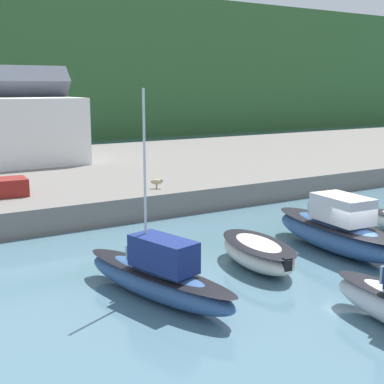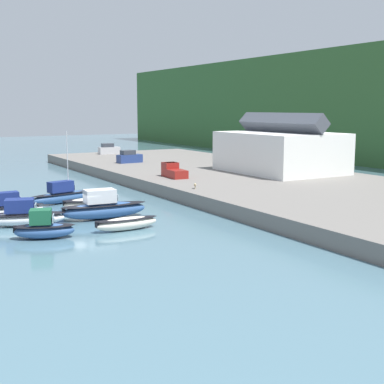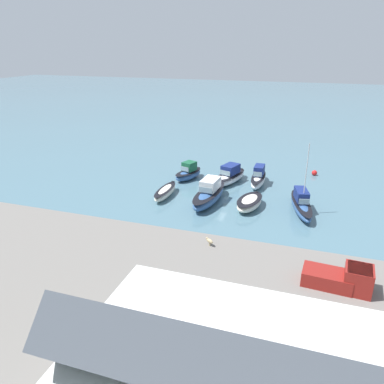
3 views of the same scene
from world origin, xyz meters
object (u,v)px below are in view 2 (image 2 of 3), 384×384
parked_car_1 (129,157)px  dog_on_quay (195,185)px  parked_car_0 (109,149)px  moored_boat_2 (104,208)px  moored_boat_5 (23,216)px  moored_boat_1 (88,204)px  pickup_truck_1 (173,171)px  moored_boat_3 (126,223)px  moored_boat_4 (10,209)px  moored_boat_6 (44,228)px  moored_boat_0 (64,195)px

parked_car_1 → dog_on_quay: 31.83m
parked_car_0 → dog_on_quay: bearing=-6.8°
moored_boat_2 → moored_boat_5: size_ratio=1.13×
moored_boat_1 → pickup_truck_1: 18.10m
moored_boat_1 → dog_on_quay: size_ratio=6.95×
moored_boat_2 → moored_boat_3: size_ratio=1.47×
dog_on_quay → moored_boat_5: bearing=42.7°
moored_boat_2 → moored_boat_4: moored_boat_2 is taller
moored_boat_6 → parked_car_0: size_ratio=1.27×
moored_boat_1 → moored_boat_5: bearing=-51.8°
moored_boat_0 → parked_car_1: 30.78m
parked_car_0 → dog_on_quay: 50.65m
moored_boat_4 → pickup_truck_1: bearing=112.4°
parked_car_0 → dog_on_quay: (49.81, -9.14, -0.46)m
moored_boat_2 → parked_car_0: size_ratio=2.04×
moored_boat_3 → moored_boat_5: bearing=-130.7°
parked_car_1 → pickup_truck_1: size_ratio=0.89×
moored_boat_0 → pickup_truck_1: (-3.61, 16.31, 1.44)m
dog_on_quay → moored_boat_1: bearing=28.4°
moored_boat_0 → dog_on_quay: bearing=48.0°
moored_boat_5 → dog_on_quay: 20.49m
moored_boat_1 → moored_boat_3: (10.70, -0.22, -0.08)m
moored_boat_3 → dog_on_quay: (-9.34, 12.72, 1.39)m
moored_boat_0 → moored_boat_1: size_ratio=1.46×
parked_car_0 → dog_on_quay: parked_car_0 is taller
moored_boat_6 → moored_boat_4: bearing=-155.9°
moored_boat_3 → dog_on_quay: 15.84m
moored_boat_3 → parked_car_1: bearing=155.8°
moored_boat_0 → moored_boat_3: (16.46, 0.69, -0.31)m
moored_boat_5 → parked_car_1: size_ratio=1.81×
moored_boat_5 → parked_car_0: 60.34m
moored_boat_0 → moored_boat_4: size_ratio=1.27×
moored_boat_1 → moored_boat_3: size_ratio=0.96×
moored_boat_3 → pickup_truck_1: size_ratio=1.23×
moored_boat_4 → moored_boat_6: moored_boat_4 is taller
moored_boat_0 → parked_car_1: bearing=128.0°
moored_boat_6 → pickup_truck_1: 30.04m
moored_boat_4 → dog_on_quay: (1.12, 20.66, 1.03)m
moored_boat_4 → parked_car_1: size_ratio=1.53×
moored_boat_0 → moored_boat_3: 16.48m
moored_boat_1 → pickup_truck_1: (-9.37, 15.40, 1.67)m
moored_boat_0 → moored_boat_1: 5.84m
parked_car_1 → moored_boat_2: bearing=-31.6°
moored_boat_0 → moored_boat_5: (9.98, -6.86, -0.02)m
moored_boat_5 → pickup_truck_1: bearing=138.7°
moored_boat_2 → moored_boat_5: 7.65m
moored_boat_5 → moored_boat_3: bearing=67.6°
moored_boat_0 → moored_boat_3: moored_boat_0 is taller
moored_boat_3 → moored_boat_4: moored_boat_4 is taller
moored_boat_1 → moored_boat_4: (0.24, -8.16, 0.28)m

